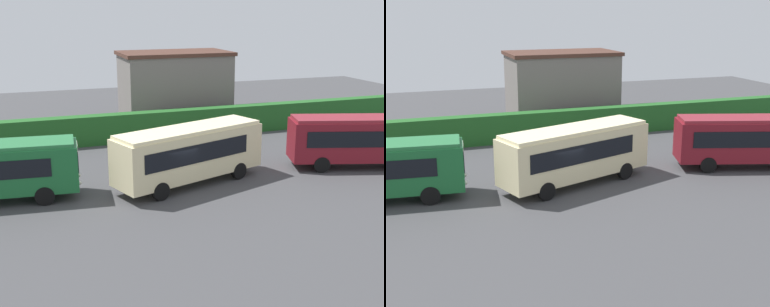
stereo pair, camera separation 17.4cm
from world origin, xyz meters
The scene contains 6 objects.
ground_plane centered at (0.00, 0.00, 0.00)m, with size 77.59×77.59×0.00m, color #424244.
bus_cream centered at (1.21, 0.74, 1.91)m, with size 9.42×5.30×3.33m.
bus_maroon centered at (12.57, 0.20, 1.87)m, with size 9.40×4.99×3.25m.
person_far centered at (0.97, 3.58, 1.02)m, with size 0.48×0.27×1.92m.
hedge_row centered at (0.00, 11.46, 1.09)m, with size 50.79×1.16×2.18m, color #225C23.
depot_building centered at (5.24, 16.15, 3.13)m, with size 9.23×5.43×6.23m.
Camera 2 is at (-7.83, -25.70, 9.78)m, focal length 47.93 mm.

